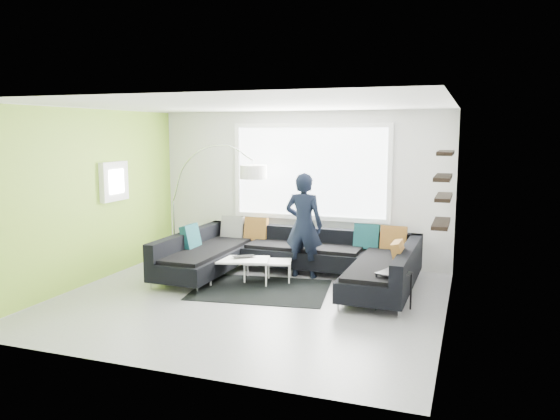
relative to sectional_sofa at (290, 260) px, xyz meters
The scene contains 9 objects.
ground 1.17m from the sectional_sofa, 104.37° to the right, with size 5.50×5.50×0.00m, color gray.
room_shell 1.70m from the sectional_sofa, 105.29° to the right, with size 5.54×5.04×2.82m.
sectional_sofa is the anchor object (origin of this frame).
rug 0.72m from the sectional_sofa, 117.87° to the right, with size 2.05×1.49×0.01m, color black.
coffee_table 0.62m from the sectional_sofa, 166.98° to the right, with size 1.20×0.70×0.39m, color silver.
arc_lamp 2.95m from the sectional_sofa, 160.51° to the left, with size 2.07×0.86×2.21m, color silver, non-canonical shape.
side_table 1.96m from the sectional_sofa, 24.98° to the right, with size 0.39×0.39×0.53m, color black.
person 0.67m from the sectional_sofa, 76.68° to the left, with size 0.65×0.43×1.76m, color black.
laptop 0.74m from the sectional_sofa, 164.33° to the right, with size 0.44×0.42×0.03m, color black.
Camera 1 is at (3.00, -7.08, 2.44)m, focal length 35.00 mm.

